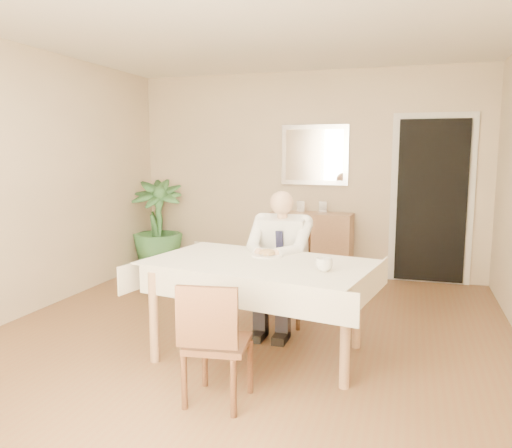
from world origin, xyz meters
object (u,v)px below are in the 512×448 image
(chair_near, at_px, (214,338))
(seated_man, at_px, (279,254))
(coffee_mug, at_px, (324,265))
(chair_far, at_px, (286,269))
(dining_table, at_px, (259,272))
(sideboard, at_px, (311,245))
(potted_palm, at_px, (157,225))

(chair_near, distance_m, seated_man, 1.47)
(coffee_mug, bearing_deg, chair_far, 117.06)
(dining_table, height_order, sideboard, sideboard)
(dining_table, relative_size, coffee_mug, 15.73)
(chair_far, height_order, seated_man, seated_man)
(dining_table, distance_m, chair_far, 0.90)
(chair_near, relative_size, coffee_mug, 6.67)
(seated_man, height_order, coffee_mug, seated_man)
(chair_near, bearing_deg, dining_table, 80.10)
(dining_table, bearing_deg, potted_palm, 142.79)
(dining_table, distance_m, potted_palm, 3.20)
(seated_man, relative_size, coffee_mug, 10.35)
(sideboard, bearing_deg, chair_far, -83.96)
(chair_far, bearing_deg, sideboard, 93.50)
(seated_man, distance_m, potted_palm, 2.80)
(seated_man, bearing_deg, chair_far, 90.00)
(chair_near, distance_m, coffee_mug, 0.96)
(dining_table, xyz_separation_m, potted_palm, (-2.17, 2.36, -0.06))
(seated_man, bearing_deg, chair_near, -91.20)
(chair_near, height_order, potted_palm, potted_palm)
(chair_near, relative_size, potted_palm, 0.66)
(dining_table, distance_m, seated_man, 0.59)
(coffee_mug, bearing_deg, seated_man, 125.12)
(dining_table, height_order, coffee_mug, coffee_mug)
(chair_near, relative_size, seated_man, 0.64)
(chair_near, xyz_separation_m, sideboard, (-0.07, 3.44, -0.03))
(chair_near, xyz_separation_m, seated_man, (0.03, 1.45, 0.25))
(seated_man, bearing_deg, coffee_mug, -54.88)
(sideboard, bearing_deg, coffee_mug, -74.34)
(coffee_mug, bearing_deg, potted_palm, 136.91)
(seated_man, distance_m, sideboard, 2.01)
(coffee_mug, xyz_separation_m, potted_palm, (-2.70, 2.52, -0.19))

